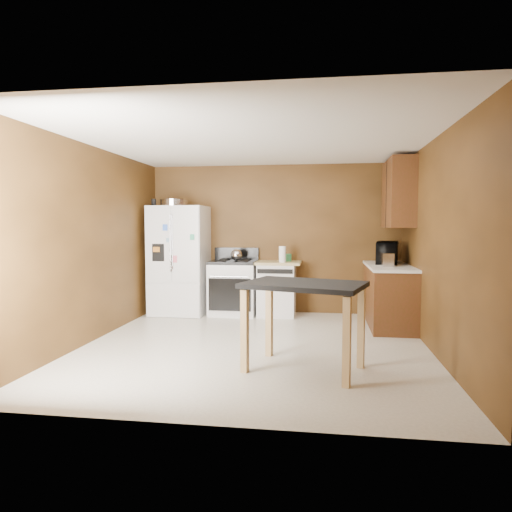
% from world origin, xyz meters
% --- Properties ---
extents(floor, '(4.50, 4.50, 0.00)m').
position_xyz_m(floor, '(0.00, 0.00, 0.00)').
color(floor, beige).
rests_on(floor, ground).
extents(ceiling, '(4.50, 4.50, 0.00)m').
position_xyz_m(ceiling, '(0.00, 0.00, 2.50)').
color(ceiling, white).
rests_on(ceiling, ground).
extents(wall_back, '(4.20, 0.00, 4.20)m').
position_xyz_m(wall_back, '(0.00, 2.25, 1.25)').
color(wall_back, brown).
rests_on(wall_back, ground).
extents(wall_front, '(4.20, 0.00, 4.20)m').
position_xyz_m(wall_front, '(0.00, -2.25, 1.25)').
color(wall_front, brown).
rests_on(wall_front, ground).
extents(wall_left, '(0.00, 4.50, 4.50)m').
position_xyz_m(wall_left, '(-2.10, 0.00, 1.25)').
color(wall_left, brown).
rests_on(wall_left, ground).
extents(wall_right, '(0.00, 4.50, 4.50)m').
position_xyz_m(wall_right, '(2.10, 0.00, 1.25)').
color(wall_right, brown).
rests_on(wall_right, ground).
extents(roasting_pan, '(0.44, 0.44, 0.11)m').
position_xyz_m(roasting_pan, '(-1.62, 1.84, 1.86)').
color(roasting_pan, silver).
rests_on(roasting_pan, refrigerator).
extents(pen_cup, '(0.08, 0.08, 0.12)m').
position_xyz_m(pen_cup, '(-1.95, 1.78, 1.86)').
color(pen_cup, black).
rests_on(pen_cup, refrigerator).
extents(kettle, '(0.19, 0.19, 0.19)m').
position_xyz_m(kettle, '(-0.58, 1.86, 1.00)').
color(kettle, silver).
rests_on(kettle, gas_range).
extents(paper_towel, '(0.15, 0.15, 0.26)m').
position_xyz_m(paper_towel, '(0.18, 1.81, 1.02)').
color(paper_towel, white).
rests_on(paper_towel, dishwasher).
extents(green_canister, '(0.13, 0.13, 0.12)m').
position_xyz_m(green_canister, '(0.26, 2.02, 0.95)').
color(green_canister, '#399459').
rests_on(green_canister, dishwasher).
extents(toaster, '(0.17, 0.26, 0.19)m').
position_xyz_m(toaster, '(1.74, 1.28, 0.99)').
color(toaster, silver).
rests_on(toaster, right_cabinets).
extents(microwave, '(0.48, 0.62, 0.31)m').
position_xyz_m(microwave, '(1.80, 1.69, 1.05)').
color(microwave, black).
rests_on(microwave, right_cabinets).
extents(refrigerator, '(0.90, 0.80, 1.80)m').
position_xyz_m(refrigerator, '(-1.55, 1.86, 0.90)').
color(refrigerator, white).
rests_on(refrigerator, ground).
extents(gas_range, '(0.76, 0.68, 1.10)m').
position_xyz_m(gas_range, '(-0.64, 1.92, 0.46)').
color(gas_range, white).
rests_on(gas_range, ground).
extents(dishwasher, '(0.78, 0.63, 0.89)m').
position_xyz_m(dishwasher, '(0.08, 1.95, 0.45)').
color(dishwasher, white).
rests_on(dishwasher, ground).
extents(right_cabinets, '(0.63, 1.58, 2.45)m').
position_xyz_m(right_cabinets, '(1.84, 1.48, 0.91)').
color(right_cabinets, '#5D2B19').
rests_on(right_cabinets, ground).
extents(island, '(1.35, 1.08, 0.91)m').
position_xyz_m(island, '(0.64, -0.83, 0.76)').
color(island, black).
rests_on(island, ground).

